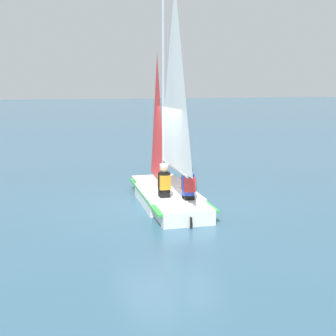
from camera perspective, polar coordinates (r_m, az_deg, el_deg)
The scene contains 4 objects.
ground_plane at distance 11.02m, azimuth -0.00°, elevation -4.87°, with size 260.00×260.00×0.00m, color #38607A.
sailboat_main at distance 10.78m, azimuth 0.05°, elevation -0.31°, with size 4.10×2.00×5.46m.
sailor_helm at distance 10.27m, azimuth -0.54°, elevation -2.39°, with size 0.38×0.34×1.16m.
sailor_crew at distance 10.07m, azimuth 2.76°, elevation -2.73°, with size 0.38×0.34×1.16m.
Camera 1 is at (9.77, -4.18, 2.93)m, focal length 45.00 mm.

